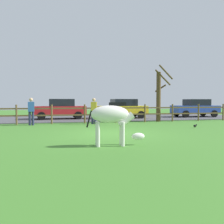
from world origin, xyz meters
TOP-DOWN VIEW (x-y plane):
  - ground_plane at (0.00, 0.00)m, footprint 60.00×60.00m
  - parking_asphalt at (0.00, 9.30)m, footprint 28.00×7.40m
  - paddock_fence at (-0.62, 5.00)m, footprint 20.87×0.11m
  - bare_tree at (4.65, 5.17)m, footprint 1.47×1.54m
  - zebra at (-0.64, -2.86)m, footprint 1.94×0.55m
  - crow_on_grass at (4.84, 0.99)m, footprint 0.21×0.10m
  - parked_car_yellow at (2.87, 8.39)m, footprint 4.05×1.98m
  - parked_car_blue at (9.63, 8.46)m, footprint 4.05×1.98m
  - parked_car_red at (-2.12, 8.69)m, footprint 4.05×1.97m
  - visitor_left_of_tree at (-0.11, 4.40)m, footprint 0.40×0.31m
  - visitor_right_of_tree at (-3.87, 4.51)m, footprint 0.37×0.24m

SIDE VIEW (x-z plane):
  - ground_plane at x=0.00m, z-range 0.00..0.00m
  - parking_asphalt at x=0.00m, z-range 0.00..0.05m
  - crow_on_grass at x=4.84m, z-range 0.02..0.23m
  - paddock_fence at x=-0.62m, z-range 0.09..1.32m
  - parked_car_yellow at x=2.87m, z-range 0.06..1.62m
  - parked_car_blue at x=9.63m, z-range 0.06..1.62m
  - parked_car_red at x=-2.12m, z-range 0.06..1.62m
  - visitor_left_of_tree at x=-0.11m, z-range 0.09..1.73m
  - visitor_right_of_tree at x=-3.87m, z-range 0.09..1.73m
  - zebra at x=-0.64m, z-range 0.22..1.63m
  - bare_tree at x=4.65m, z-range -0.03..3.84m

